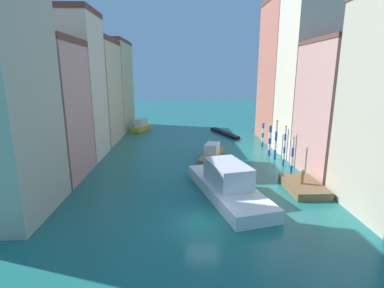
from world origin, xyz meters
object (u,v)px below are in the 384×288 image
Objects in this scene: mooring_pole_1 at (285,145)px; motorboat_1 at (141,126)px; mooring_pole_3 at (270,139)px; gondola_black at (224,133)px; mooring_pole_2 at (276,139)px; motorboat_0 at (212,153)px; mooring_pole_0 at (292,155)px; vaporetto_white at (227,184)px; mooring_pole_4 at (263,134)px; waterfront_dock at (304,187)px; person_on_dock at (302,177)px.

motorboat_1 is at bearing 130.90° from mooring_pole_1.
gondola_black is (-4.04, 14.15, -1.97)m from mooring_pole_3.
motorboat_1 is at bearing 134.36° from mooring_pole_2.
mooring_pole_0 is at bearing -38.39° from motorboat_0.
vaporetto_white reaches higher than motorboat_1.
mooring_pole_2 is 1.20× the size of mooring_pole_3.
mooring_pole_4 reaches higher than motorboat_1.
mooring_pole_4 is (0.03, 9.44, -0.54)m from mooring_pole_1.
gondola_black is at bearing 115.30° from mooring_pole_4.
waterfront_dock is at bearing -91.45° from mooring_pole_3.
mooring_pole_0 is 0.82× the size of mooring_pole_2.
mooring_pole_2 is at bearing -4.64° from motorboat_0.
mooring_pole_2 reaches higher than mooring_pole_4.
mooring_pole_0 is (0.81, 4.73, 0.77)m from person_on_dock.
person_on_dock is 13.30m from motorboat_0.
waterfront_dock is 10.62m from mooring_pole_2.
mooring_pole_3 is (0.31, 12.22, 1.85)m from waterfront_dock.
mooring_pole_2 is 0.55× the size of gondola_black.
mooring_pole_0 reaches higher than motorboat_1.
motorboat_1 is at bearing 120.94° from motorboat_0.
waterfront_dock is at bearing 6.81° from vaporetto_white.
motorboat_1 is at bearing 122.23° from waterfront_dock.
mooring_pole_2 reaches higher than person_on_dock.
motorboat_0 is (-8.24, -6.00, -1.29)m from mooring_pole_4.
mooring_pole_1 is 2.80m from mooring_pole_2.
person_on_dock is 0.11× the size of vaporetto_white.
waterfront_dock is at bearing -57.77° from motorboat_1.
mooring_pole_1 is at bearing -86.71° from mooring_pole_2.
motorboat_0 is (-7.55, 11.01, 0.32)m from waterfront_dock.
mooring_pole_0 is at bearing -90.81° from mooring_pole_4.
person_on_dock is 0.29× the size of mooring_pole_1.
mooring_pole_1 is 0.39× the size of vaporetto_white.
mooring_pole_4 is 0.48× the size of motorboat_0.
mooring_pole_3 is 1.12× the size of mooring_pole_4.
mooring_pole_3 is 0.34× the size of vaporetto_white.
gondola_black is at bearing 105.94° from mooring_pole_3.
person_on_dock is at bearing -99.78° from mooring_pole_0.
mooring_pole_0 is 12.39m from mooring_pole_4.
motorboat_1 reaches higher than waterfront_dock.
person_on_dock reaches higher than gondola_black.
mooring_pole_0 is 0.46× the size of gondola_black.
mooring_pole_2 is (-0.01, 5.74, 0.47)m from mooring_pole_0.
mooring_pole_0 is 22.25m from gondola_black.
waterfront_dock is at bearing -92.80° from mooring_pole_2.
mooring_pole_1 is 0.61× the size of motorboat_0.
mooring_pole_3 is at bearing -94.58° from mooring_pole_4.
mooring_pole_1 is at bearing 87.11° from mooring_pole_0.
mooring_pole_4 is at bearing 36.03° from motorboat_0.
person_on_dock is 0.33× the size of mooring_pole_3.
waterfront_dock reaches higher than gondola_black.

